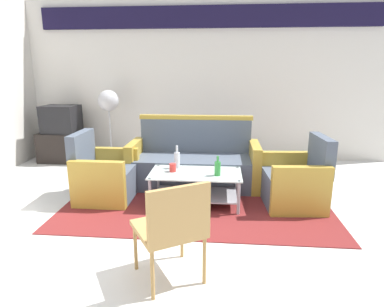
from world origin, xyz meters
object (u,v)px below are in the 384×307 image
at_px(coffee_table, 196,183).
at_px(armchair_left, 104,177).
at_px(bottle_green, 218,168).
at_px(tv_stand, 64,147).
at_px(television, 61,119).
at_px(bottle_clear, 177,160).
at_px(armchair_right, 296,183).
at_px(pedestal_fan, 109,105).
at_px(cup, 173,168).
at_px(wicker_chair, 173,225).
at_px(couch, 194,164).

bearing_deg(coffee_table, armchair_left, 175.32).
bearing_deg(bottle_green, tv_stand, 146.42).
relative_size(tv_stand, television, 1.27).
relative_size(armchair_left, bottle_green, 3.61).
distance_m(coffee_table, bottle_clear, 0.39).
bearing_deg(coffee_table, bottle_clear, 146.05).
relative_size(armchair_right, pedestal_fan, 0.67).
bearing_deg(pedestal_fan, cup, -52.55).
height_order(armchair_right, pedestal_fan, pedestal_fan).
bearing_deg(coffee_table, wicker_chair, -91.92).
xyz_separation_m(coffee_table, bottle_clear, (-0.25, 0.17, 0.25)).
bearing_deg(pedestal_fan, armchair_right, -31.01).
bearing_deg(coffee_table, bottle_green, -17.98).
xyz_separation_m(armchair_left, wicker_chair, (1.12, -1.64, 0.21)).
bearing_deg(bottle_green, coffee_table, 162.02).
distance_m(bottle_green, tv_stand, 3.35).
relative_size(coffee_table, cup, 11.00).
relative_size(couch, cup, 18.01).
relative_size(coffee_table, bottle_clear, 3.79).
xyz_separation_m(cup, television, (-2.24, 1.75, 0.30)).
height_order(bottle_green, television, television).
distance_m(coffee_table, television, 3.11).
height_order(coffee_table, cup, cup).
bearing_deg(armchair_right, bottle_green, 96.57).
distance_m(armchair_right, bottle_clear, 1.48).
bearing_deg(tv_stand, wicker_chair, -53.31).
bearing_deg(couch, bottle_clear, 72.11).
bearing_deg(armchair_right, cup, 88.94).
distance_m(bottle_clear, cup, 0.17).
height_order(cup, tv_stand, tv_stand).
bearing_deg(pedestal_fan, bottle_clear, -49.42).
bearing_deg(couch, cup, 73.34).
bearing_deg(tv_stand, armchair_left, -51.11).
xyz_separation_m(armchair_right, cup, (-1.49, -0.07, 0.17)).
bearing_deg(pedestal_fan, tv_stand, -176.68).
distance_m(couch, tv_stand, 2.66).
bearing_deg(tv_stand, cup, -37.96).
relative_size(couch, armchair_left, 2.12).
height_order(tv_stand, television, television).
relative_size(armchair_right, bottle_green, 3.61).
xyz_separation_m(bottle_green, bottle_clear, (-0.51, 0.25, 0.02)).
xyz_separation_m(couch, cup, (-0.20, -0.68, 0.14)).
distance_m(armchair_left, wicker_chair, 2.00).
relative_size(coffee_table, wicker_chair, 1.31).
distance_m(armchair_left, bottle_green, 1.47).
height_order(coffee_table, pedestal_fan, pedestal_fan).
relative_size(armchair_right, bottle_clear, 2.93).
bearing_deg(television, armchair_left, 132.68).
relative_size(armchair_left, armchair_right, 1.00).
relative_size(armchair_right, cup, 8.50).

